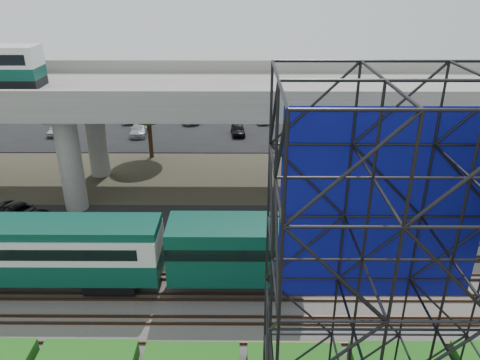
{
  "coord_description": "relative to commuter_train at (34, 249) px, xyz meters",
  "views": [
    {
      "loc": [
        3.43,
        -21.12,
        17.88
      ],
      "look_at": [
        3.27,
        6.0,
        5.55
      ],
      "focal_mm": 35.0,
      "sensor_mm": 36.0,
      "label": 1
    }
  ],
  "objects": [
    {
      "name": "ground",
      "position": [
        8.75,
        -2.0,
        -2.88
      ],
      "size": [
        140.0,
        140.0,
        0.0
      ],
      "primitive_type": "plane",
      "color": "#474233",
      "rests_on": "ground"
    },
    {
      "name": "ballast_bed",
      "position": [
        8.75,
        0.0,
        -2.78
      ],
      "size": [
        90.0,
        12.0,
        0.2
      ],
      "primitive_type": "cube",
      "color": "slate",
      "rests_on": "ground"
    },
    {
      "name": "service_road",
      "position": [
        8.75,
        8.5,
        -2.84
      ],
      "size": [
        90.0,
        5.0,
        0.08
      ],
      "primitive_type": "cube",
      "color": "black",
      "rests_on": "ground"
    },
    {
      "name": "parking_lot",
      "position": [
        8.75,
        32.0,
        -2.84
      ],
      "size": [
        90.0,
        18.0,
        0.08
      ],
      "primitive_type": "cube",
      "color": "black",
      "rests_on": "ground"
    },
    {
      "name": "harbor_water",
      "position": [
        8.75,
        54.0,
        -2.87
      ],
      "size": [
        140.0,
        40.0,
        0.03
      ],
      "primitive_type": "cube",
      "color": "#486277",
      "rests_on": "ground"
    },
    {
      "name": "rail_tracks",
      "position": [
        8.75,
        -0.0,
        -2.6
      ],
      "size": [
        90.0,
        9.52,
        0.16
      ],
      "color": "#472D1E",
      "rests_on": "ballast_bed"
    },
    {
      "name": "commuter_train",
      "position": [
        0.0,
        0.0,
        0.0
      ],
      "size": [
        29.3,
        3.06,
        4.3
      ],
      "color": "black",
      "rests_on": "rail_tracks"
    },
    {
      "name": "overpass",
      "position": [
        7.39,
        14.0,
        5.33
      ],
      "size": [
        80.0,
        12.0,
        12.4
      ],
      "color": "#9E9B93",
      "rests_on": "ground"
    },
    {
      "name": "scaffold_tower",
      "position": [
        17.7,
        -9.98,
        4.59
      ],
      "size": [
        9.36,
        6.36,
        15.0
      ],
      "color": "black",
      "rests_on": "ground"
    },
    {
      "name": "trees",
      "position": [
        4.08,
        14.17,
        2.69
      ],
      "size": [
        40.94,
        16.94,
        7.69
      ],
      "color": "#382314",
      "rests_on": "ground"
    },
    {
      "name": "suv",
      "position": [
        -4.79,
        8.25,
        -2.11
      ],
      "size": [
        5.49,
        4.16,
        1.39
      ],
      "primitive_type": "imported",
      "rotation": [
        0.0,
        0.0,
        1.14
      ],
      "color": "black",
      "rests_on": "service_road"
    },
    {
      "name": "parked_cars",
      "position": [
        9.77,
        31.53,
        -2.17
      ],
      "size": [
        39.12,
        9.77,
        1.3
      ],
      "color": "silver",
      "rests_on": "parking_lot"
    }
  ]
}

